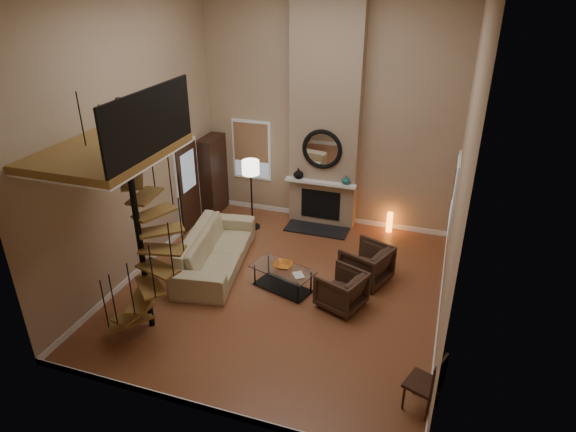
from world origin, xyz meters
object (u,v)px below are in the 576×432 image
(coffee_table, at_px, (283,276))
(side_chair, at_px, (429,382))
(floor_lamp, at_px, (251,173))
(accent_lamp, at_px, (390,222))
(sofa, at_px, (215,249))
(armchair_near, at_px, (370,265))
(hutch, at_px, (212,176))
(armchair_far, at_px, (345,291))

(coffee_table, xyz_separation_m, side_chair, (2.93, -2.22, 0.24))
(floor_lamp, height_order, accent_lamp, floor_lamp)
(sofa, xyz_separation_m, armchair_near, (3.16, 0.47, -0.04))
(accent_lamp, bearing_deg, sofa, -140.15)
(armchair_near, bearing_deg, accent_lamp, -160.20)
(sofa, bearing_deg, hutch, 17.07)
(hutch, bearing_deg, accent_lamp, 3.15)
(floor_lamp, distance_m, side_chair, 6.36)
(hutch, relative_size, armchair_near, 2.35)
(hutch, relative_size, armchair_far, 2.60)
(sofa, relative_size, side_chair, 2.87)
(hutch, relative_size, accent_lamp, 4.16)
(sofa, distance_m, accent_lamp, 4.22)
(armchair_far, xyz_separation_m, coffee_table, (-1.28, 0.21, -0.07))
(armchair_far, height_order, side_chair, side_chair)
(accent_lamp, height_order, side_chair, side_chair)
(hutch, bearing_deg, floor_lamp, -23.96)
(armchair_near, bearing_deg, hutch, -92.51)
(sofa, bearing_deg, accent_lamp, -59.77)
(side_chair, bearing_deg, accent_lamp, 103.77)
(armchair_far, relative_size, side_chair, 0.81)
(sofa, xyz_separation_m, floor_lamp, (0.06, 1.88, 1.02))
(sofa, relative_size, armchair_far, 3.54)
(armchair_near, height_order, side_chair, side_chair)
(sofa, xyz_separation_m, side_chair, (4.53, -2.56, 0.13))
(armchair_far, xyz_separation_m, side_chair, (1.65, -2.01, 0.17))
(hutch, distance_m, armchair_near, 4.86)
(hutch, distance_m, sofa, 2.81)
(armchair_far, xyz_separation_m, accent_lamp, (0.36, 3.26, -0.10))
(sofa, bearing_deg, coffee_table, -111.75)
(armchair_far, distance_m, coffee_table, 1.30)
(armchair_far, relative_size, accent_lamp, 1.60)
(armchair_near, xyz_separation_m, coffee_table, (-1.55, -0.81, -0.07))
(hutch, height_order, floor_lamp, hutch)
(armchair_far, bearing_deg, accent_lamp, -165.20)
(armchair_near, bearing_deg, armchair_far, 6.73)
(armchair_far, bearing_deg, coffee_table, -78.26)
(armchair_far, bearing_deg, side_chair, 60.35)
(armchair_near, height_order, armchair_far, armchair_near)
(hutch, height_order, armchair_near, hutch)
(hutch, bearing_deg, sofa, -63.31)
(armchair_far, distance_m, floor_lamp, 3.87)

